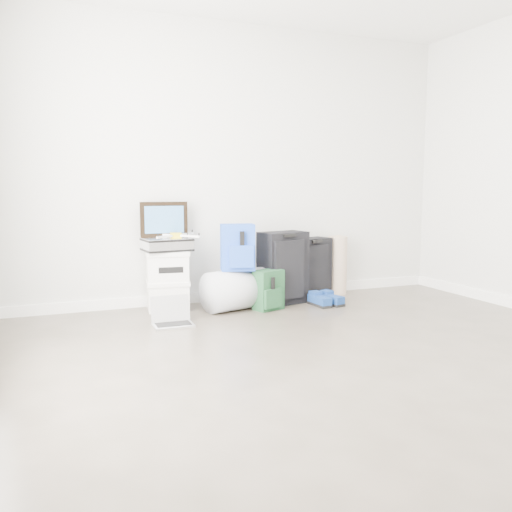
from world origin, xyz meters
name	(u,v)px	position (x,y,z in m)	size (l,w,h in m)	color
ground	(383,379)	(0.00, 0.00, 0.00)	(5.00, 5.00, 0.00)	#3B362B
room_envelope	(391,81)	(0.00, 0.02, 1.72)	(4.52, 5.02, 2.71)	silver
boxes_stack	(168,280)	(-0.78, 2.28, 0.28)	(0.42, 0.36, 0.55)	silver
briefcase	(167,245)	(-0.78, 2.28, 0.61)	(0.41, 0.30, 0.12)	#B2B2B7
painting	(164,220)	(-0.78, 2.38, 0.83)	(0.44, 0.06, 0.33)	black
drone	(176,235)	(-0.70, 2.26, 0.69)	(0.43, 0.43, 0.05)	gold
duffel_bag	(237,290)	(-0.18, 2.05, 0.19)	(0.37, 0.37, 0.60)	#979A9F
blue_backpack	(238,248)	(-0.18, 2.02, 0.58)	(0.34, 0.28, 0.42)	#1B4BB5
large_suitcase	(283,268)	(0.33, 2.14, 0.35)	(0.50, 0.38, 0.70)	black
green_backpack	(269,291)	(0.09, 1.93, 0.18)	(0.30, 0.26, 0.37)	#153B26
carry_on	(312,267)	(0.74, 2.32, 0.31)	(0.43, 0.34, 0.61)	black
shoes	(325,301)	(0.67, 1.90, 0.05)	(0.28, 0.30, 0.09)	black
rolled_rug	(337,265)	(1.06, 2.37, 0.31)	(0.20, 0.20, 0.61)	tan
laptop	(172,318)	(-0.87, 1.73, 0.06)	(0.33, 0.24, 0.23)	silver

